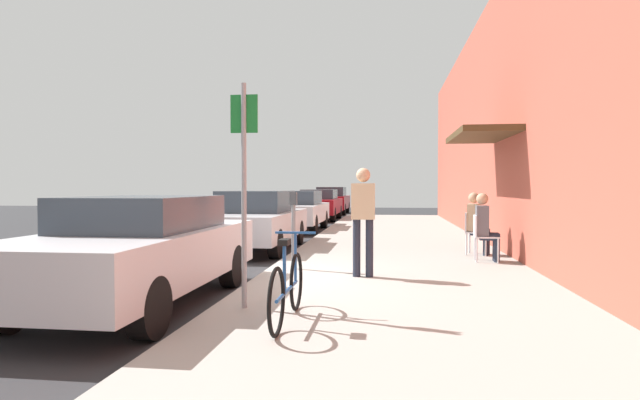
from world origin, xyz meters
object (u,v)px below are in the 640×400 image
(parked_car_0, at_px, (140,249))
(cafe_chair_1, at_px, (473,230))
(parked_car_2, at_px, (297,210))
(bicycle_0, at_px, (287,288))
(parking_meter, at_px, (293,224))
(cafe_chair_0, at_px, (482,235))
(pedestrian_standing, at_px, (363,213))
(parked_car_3, at_px, (319,204))
(parked_car_1, at_px, (256,220))
(street_sign, at_px, (244,177))
(parked_car_4, at_px, (331,200))
(seated_patron_0, at_px, (485,224))
(seated_patron_1, at_px, (477,221))

(parked_car_0, xyz_separation_m, cafe_chair_1, (4.92, 4.79, -0.11))
(parked_car_2, bearing_deg, bicycle_0, -80.30)
(parking_meter, height_order, cafe_chair_0, parking_meter)
(pedestrian_standing, bearing_deg, parking_meter, 153.26)
(parked_car_3, xyz_separation_m, parking_meter, (1.55, -14.88, 0.15))
(parked_car_1, relative_size, bicycle_0, 2.57)
(parked_car_2, bearing_deg, street_sign, -82.78)
(parked_car_4, bearing_deg, parked_car_3, -90.00)
(bicycle_0, relative_size, cafe_chair_1, 1.97)
(parked_car_0, height_order, parked_car_1, parked_car_1)
(parked_car_2, height_order, pedestrian_standing, pedestrian_standing)
(parked_car_3, height_order, parking_meter, parking_meter)
(parked_car_4, xyz_separation_m, street_sign, (1.50, -22.99, 0.86))
(seated_patron_0, height_order, cafe_chair_1, seated_patron_0)
(parked_car_2, distance_m, seated_patron_0, 9.09)
(cafe_chair_0, bearing_deg, street_sign, -128.85)
(parked_car_1, distance_m, bicycle_0, 7.16)
(street_sign, bearing_deg, parked_car_3, 94.83)
(parked_car_0, relative_size, parked_car_4, 1.00)
(bicycle_0, xyz_separation_m, seated_patron_1, (2.86, 5.78, 0.34))
(parked_car_0, bearing_deg, bicycle_0, -25.32)
(parked_car_2, relative_size, pedestrian_standing, 2.59)
(seated_patron_0, bearing_deg, parked_car_4, 104.86)
(seated_patron_0, distance_m, cafe_chair_1, 1.01)
(parked_car_3, bearing_deg, parked_car_4, 90.00)
(bicycle_0, relative_size, cafe_chair_0, 1.97)
(cafe_chair_0, relative_size, cafe_chair_1, 1.00)
(parked_car_4, height_order, bicycle_0, parked_car_4)
(parked_car_4, relative_size, cafe_chair_0, 5.06)
(parked_car_0, height_order, seated_patron_1, seated_patron_1)
(parked_car_4, xyz_separation_m, bicycle_0, (2.12, -23.55, -0.30))
(street_sign, height_order, cafe_chair_1, street_sign)
(parked_car_2, bearing_deg, parked_car_1, -90.00)
(cafe_chair_1, relative_size, seated_patron_1, 0.67)
(parked_car_0, relative_size, parked_car_2, 1.00)
(parked_car_0, xyz_separation_m, parked_car_3, (0.00, 17.32, -0.00))
(parked_car_4, distance_m, pedestrian_standing, 20.92)
(parked_car_2, height_order, seated_patron_0, seated_patron_0)
(parking_meter, relative_size, street_sign, 0.51)
(bicycle_0, bearing_deg, seated_patron_1, 63.69)
(cafe_chair_0, xyz_separation_m, pedestrian_standing, (-2.15, -1.99, 0.50))
(cafe_chair_0, bearing_deg, parked_car_3, 109.99)
(parked_car_3, xyz_separation_m, street_sign, (1.50, -17.75, 0.91))
(parked_car_3, height_order, pedestrian_standing, pedestrian_standing)
(parking_meter, height_order, seated_patron_1, parking_meter)
(parked_car_3, height_order, cafe_chair_0, parked_car_3)
(parked_car_0, bearing_deg, parking_meter, 57.50)
(street_sign, xyz_separation_m, cafe_chair_0, (3.42, 4.24, -1.02))
(parked_car_3, relative_size, seated_patron_1, 3.41)
(cafe_chair_1, bearing_deg, parked_car_1, 168.07)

